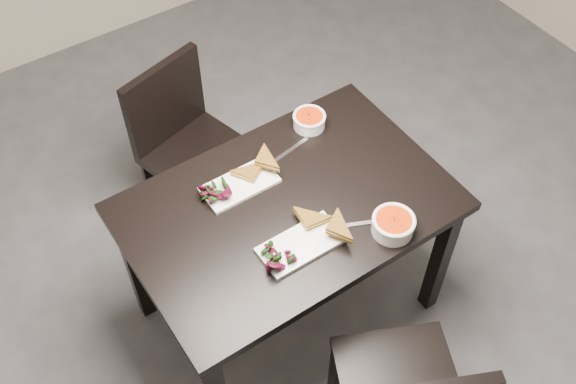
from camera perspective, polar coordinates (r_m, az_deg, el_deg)
The scene contains 13 objects.
ground at distance 3.04m, azimuth 2.16°, elevation -12.09°, with size 5.00×5.00×0.00m, color #47474C.
table at distance 2.56m, azimuth 0.00°, elevation -2.39°, with size 1.20×0.80×0.75m.
chair_far at distance 3.10m, azimuth -8.63°, elevation 4.43°, with size 0.52×0.52×0.85m.
plate_near at distance 2.37m, azimuth 1.12°, elevation -4.49°, with size 0.30×0.15×0.02m, color white.
sandwich_near at distance 2.37m, azimuth 2.22°, elevation -3.08°, with size 0.15×0.11×0.05m, color olive, non-canonical shape.
salad_near at distance 2.31m, azimuth -0.92°, elevation -5.23°, with size 0.09×0.08×0.04m, color black, non-canonical shape.
soup_bowl_near at distance 2.41m, azimuth 8.95°, elevation -2.70°, with size 0.16×0.16×0.07m.
cutlery_near at distance 2.44m, azimuth 5.66°, elevation -2.75°, with size 0.18×0.02×0.00m, color silver.
plate_far at distance 2.54m, azimuth -4.13°, elevation 0.61°, with size 0.29×0.14×0.01m, color white.
sandwich_far at distance 2.53m, azimuth -2.73°, elevation 1.47°, with size 0.14×0.11×0.05m, color olive, non-canonical shape.
salad_far at distance 2.49m, azimuth -6.13°, elevation 0.02°, with size 0.09×0.08×0.04m, color black, non-canonical shape.
soup_bowl_far at distance 2.73m, azimuth 1.82°, elevation 6.16°, with size 0.14×0.14×0.06m.
cutlery_far at distance 2.66m, azimuth 0.25°, elevation 3.62°, with size 0.18×0.02×0.00m, color silver.
Camera 1 is at (-0.86, -1.08, 2.70)m, focal length 41.80 mm.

